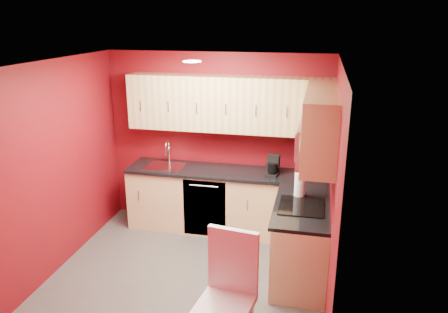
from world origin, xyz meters
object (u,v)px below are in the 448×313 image
at_px(sink, 165,164).
at_px(napkin_holder, 272,167).
at_px(microwave, 316,144).
at_px(paper_towel, 300,185).
at_px(coffee_maker, 272,165).
at_px(dining_chair, 225,299).

xyz_separation_m(sink, napkin_holder, (1.52, 0.06, 0.04)).
bearing_deg(napkin_holder, microwave, -61.84).
height_order(sink, paper_towel, sink).
height_order(coffee_maker, paper_towel, paper_towel).
height_order(paper_towel, dining_chair, paper_towel).
bearing_deg(microwave, dining_chair, -116.37).
relative_size(coffee_maker, dining_chair, 0.23).
height_order(microwave, sink, microwave).
relative_size(sink, dining_chair, 0.45).
distance_m(sink, paper_towel, 2.07).
xyz_separation_m(coffee_maker, dining_chair, (-0.14, -2.37, -0.46)).
bearing_deg(sink, napkin_holder, 2.32).
bearing_deg(sink, dining_chair, -59.77).
bearing_deg(paper_towel, coffee_maker, 120.74).
distance_m(coffee_maker, paper_towel, 0.78).
relative_size(microwave, paper_towel, 2.56).
xyz_separation_m(sink, paper_towel, (1.94, -0.71, 0.11)).
height_order(microwave, dining_chair, microwave).
distance_m(microwave, coffee_maker, 1.27).
relative_size(microwave, sink, 1.46).
bearing_deg(dining_chair, coffee_maker, 94.89).
xyz_separation_m(sink, dining_chair, (1.40, -2.40, -0.36)).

